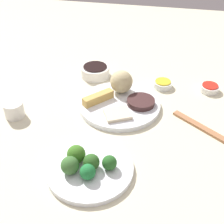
# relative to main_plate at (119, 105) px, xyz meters

# --- Properties ---
(tabletop) EXTENTS (2.20, 2.20, 0.02)m
(tabletop) POSITION_rel_main_plate_xyz_m (-0.00, -0.00, -0.02)
(tabletop) COLOR beige
(tabletop) RESTS_ON ground
(main_plate) EXTENTS (0.27, 0.27, 0.02)m
(main_plate) POSITION_rel_main_plate_xyz_m (0.00, 0.00, 0.00)
(main_plate) COLOR white
(main_plate) RESTS_ON tabletop
(rice_scoop) EXTENTS (0.08, 0.08, 0.08)m
(rice_scoop) POSITION_rel_main_plate_xyz_m (0.07, 0.01, 0.05)
(rice_scoop) COLOR #C4B482
(rice_scoop) RESTS_ON main_plate
(spring_roll) EXTENTS (0.10, 0.09, 0.03)m
(spring_roll) POSITION_rel_main_plate_xyz_m (-0.01, 0.07, 0.02)
(spring_roll) COLOR tan
(spring_roll) RESTS_ON main_plate
(crab_rangoon_wonton) EXTENTS (0.09, 0.10, 0.01)m
(crab_rangoon_wonton) POSITION_rel_main_plate_xyz_m (-0.07, -0.01, 0.01)
(crab_rangoon_wonton) COLOR beige
(crab_rangoon_wonton) RESTS_ON main_plate
(stir_fry_heap) EXTENTS (0.09, 0.09, 0.02)m
(stir_fry_heap) POSITION_rel_main_plate_xyz_m (0.01, -0.07, 0.02)
(stir_fry_heap) COLOR #3E2423
(stir_fry_heap) RESTS_ON main_plate
(broccoli_plate) EXTENTS (0.22, 0.22, 0.01)m
(broccoli_plate) POSITION_rel_main_plate_xyz_m (-0.29, 0.02, -0.00)
(broccoli_plate) COLOR white
(broccoli_plate) RESTS_ON tabletop
(broccoli_floret_0) EXTENTS (0.04, 0.04, 0.04)m
(broccoli_floret_0) POSITION_rel_main_plate_xyz_m (-0.29, 0.01, 0.03)
(broccoli_floret_0) COLOR #2C5B21
(broccoli_floret_0) RESTS_ON broccoli_plate
(broccoli_floret_1) EXTENTS (0.05, 0.05, 0.05)m
(broccoli_floret_1) POSITION_rel_main_plate_xyz_m (-0.28, 0.06, 0.03)
(broccoli_floret_1) COLOR #397020
(broccoli_floret_1) RESTS_ON broccoli_plate
(broccoli_floret_2) EXTENTS (0.04, 0.04, 0.04)m
(broccoli_floret_2) POSITION_rel_main_plate_xyz_m (-0.33, 0.01, 0.03)
(broccoli_floret_2) COLOR #1F7235
(broccoli_floret_2) RESTS_ON broccoli_plate
(broccoli_floret_3) EXTENTS (0.04, 0.04, 0.04)m
(broccoli_floret_3) POSITION_rel_main_plate_xyz_m (-0.29, -0.03, 0.02)
(broccoli_floret_3) COLOR #255D22
(broccoli_floret_3) RESTS_ON broccoli_plate
(broccoli_floret_4) EXTENTS (0.05, 0.05, 0.05)m
(broccoli_floret_4) POSITION_rel_main_plate_xyz_m (-0.32, 0.06, 0.03)
(broccoli_floret_4) COLOR #3A6930
(broccoli_floret_4) RESTS_ON broccoli_plate
(soy_sauce_bowl) EXTENTS (0.11, 0.11, 0.04)m
(soy_sauce_bowl) POSITION_rel_main_plate_xyz_m (0.18, 0.13, 0.01)
(soy_sauce_bowl) COLOR white
(soy_sauce_bowl) RESTS_ON tabletop
(soy_sauce_bowl_liquid) EXTENTS (0.09, 0.09, 0.00)m
(soy_sauce_bowl_liquid) POSITION_rel_main_plate_xyz_m (0.18, 0.13, 0.03)
(soy_sauce_bowl_liquid) COLOR black
(soy_sauce_bowl_liquid) RESTS_ON soy_sauce_bowl
(sauce_ramekin_hot_mustard) EXTENTS (0.07, 0.07, 0.02)m
(sauce_ramekin_hot_mustard) POSITION_rel_main_plate_xyz_m (0.15, -0.13, 0.00)
(sauce_ramekin_hot_mustard) COLOR white
(sauce_ramekin_hot_mustard) RESTS_ON tabletop
(sauce_ramekin_hot_mustard_liquid) EXTENTS (0.06, 0.06, 0.00)m
(sauce_ramekin_hot_mustard_liquid) POSITION_rel_main_plate_xyz_m (0.15, -0.13, 0.02)
(sauce_ramekin_hot_mustard_liquid) COLOR yellow
(sauce_ramekin_hot_mustard_liquid) RESTS_ON sauce_ramekin_hot_mustard
(sauce_ramekin_sweet_and_sour) EXTENTS (0.07, 0.07, 0.02)m
(sauce_ramekin_sweet_and_sour) POSITION_rel_main_plate_xyz_m (0.16, -0.29, 0.00)
(sauce_ramekin_sweet_and_sour) COLOR white
(sauce_ramekin_sweet_and_sour) RESTS_ON tabletop
(sauce_ramekin_sweet_and_sour_liquid) EXTENTS (0.06, 0.06, 0.00)m
(sauce_ramekin_sweet_and_sour_liquid) POSITION_rel_main_plate_xyz_m (0.16, -0.29, 0.02)
(sauce_ramekin_sweet_and_sour_liquid) COLOR red
(sauce_ramekin_sweet_and_sour_liquid) RESTS_ON sauce_ramekin_sweet_and_sour
(teacup) EXTENTS (0.06, 0.06, 0.05)m
(teacup) POSITION_rel_main_plate_xyz_m (-0.12, 0.31, 0.02)
(teacup) COLOR white
(teacup) RESTS_ON tabletop
(chopsticks_pair) EXTENTS (0.15, 0.20, 0.01)m
(chopsticks_pair) POSITION_rel_main_plate_xyz_m (-0.07, -0.27, -0.00)
(chopsticks_pair) COLOR #AA7148
(chopsticks_pair) RESTS_ON tabletop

